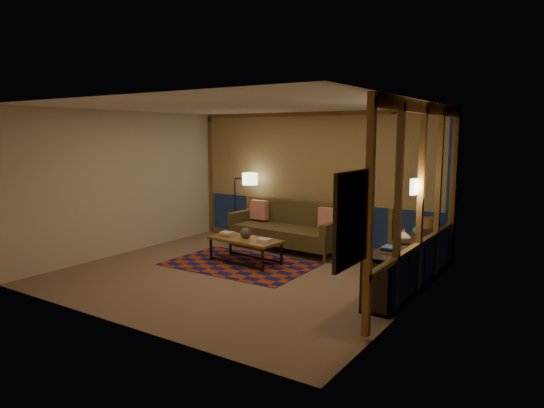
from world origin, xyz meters
The scene contains 21 objects.
floor centered at (0.00, 0.00, 0.00)m, with size 5.50×5.00×0.01m, color #99795F.
ceiling centered at (0.00, 0.00, 2.70)m, with size 5.50×5.00×0.01m, color silver.
walls centered at (0.00, 0.00, 1.35)m, with size 5.51×5.01×2.70m.
window_wall_back centered at (0.00, 2.43, 1.35)m, with size 5.30×0.16×2.60m, color olive, non-canonical shape.
window_wall_right centered at (2.68, 0.60, 1.35)m, with size 0.16×3.70×2.60m, color olive, non-canonical shape.
wall_art centered at (2.71, -1.85, 1.45)m, with size 0.06×0.74×0.94m, color #EA3A0A, non-canonical shape.
wall_sconce centered at (2.62, 0.45, 1.55)m, with size 0.12×0.18×0.22m, color #FFEECE, non-canonical shape.
sofa centered at (-0.25, 1.81, 0.47)m, with size 2.29×0.93×0.94m, color brown, non-canonical shape.
pillow_left centered at (-1.05, 2.01, 0.67)m, with size 0.39×0.13×0.39m, color red, non-canonical shape.
pillow_right centered at (0.59, 1.92, 0.66)m, with size 0.38×0.13×0.38m, color red, non-canonical shape.
area_rug centered at (-0.39, 0.46, 0.01)m, with size 2.46×1.64×0.01m, color #932F10.
coffee_table centered at (-0.36, 0.59, 0.22)m, with size 1.33×0.61×0.44m, color olive, non-canonical shape.
book_stack_a centered at (-0.79, 0.60, 0.48)m, with size 0.22×0.18×0.07m, color silver, non-canonical shape.
book_stack_b centered at (0.05, 0.57, 0.47)m, with size 0.23×0.18×0.05m, color silver, non-canonical shape.
ceramic_pot centered at (-0.38, 0.62, 0.54)m, with size 0.19×0.19×0.19m, color black.
floor_lamp centered at (-1.65, 1.96, 0.73)m, with size 0.49×0.32×1.47m, color black, non-canonical shape.
bookshelf centered at (2.49, 0.87, 0.36)m, with size 0.40×2.90×0.73m, color black, non-canonical shape.
basket centered at (2.47, 1.86, 0.81)m, with size 0.24×0.24×0.18m, color brown.
teal_bowl centered at (2.49, 1.15, 0.80)m, with size 0.15×0.15×0.15m, color #257769.
vase centered at (2.49, 0.48, 0.83)m, with size 0.20×0.20×0.21m, color tan.
shelf_book_stack centered at (2.49, -0.08, 0.76)m, with size 0.18×0.26×0.08m, color silver, non-canonical shape.
Camera 1 is at (4.61, -6.14, 2.27)m, focal length 32.00 mm.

